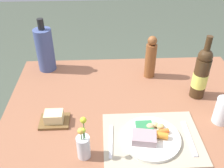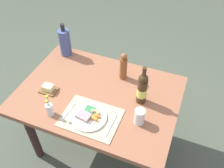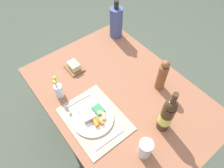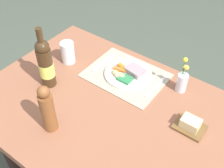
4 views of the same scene
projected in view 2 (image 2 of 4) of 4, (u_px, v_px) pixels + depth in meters
ground_plane at (101, 144)px, 2.36m from camera, size 8.00×8.00×0.00m
dining_table at (98, 102)px, 1.93m from camera, size 1.22×0.87×0.72m
placemat at (91, 118)px, 1.68m from camera, size 0.40×0.31×0.01m
dinner_plate at (89, 116)px, 1.67m from camera, size 0.25×0.25×0.05m
fork at (68, 111)px, 1.72m from camera, size 0.03×0.18×0.00m
knife at (110, 125)px, 1.63m from camera, size 0.02×0.19×0.00m
pepper_mill at (123, 67)px, 1.90m from camera, size 0.06×0.06×0.24m
flower_vase at (49, 108)px, 1.67m from camera, size 0.05×0.05×0.20m
butter_dish at (48, 89)px, 1.86m from camera, size 0.13×0.10×0.06m
water_tumbler at (139, 117)px, 1.62m from camera, size 0.07×0.07×0.12m
cooler_bottle at (65, 42)px, 2.12m from camera, size 0.10×0.10×0.31m
wine_bottle at (142, 89)px, 1.71m from camera, size 0.07×0.07×0.32m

